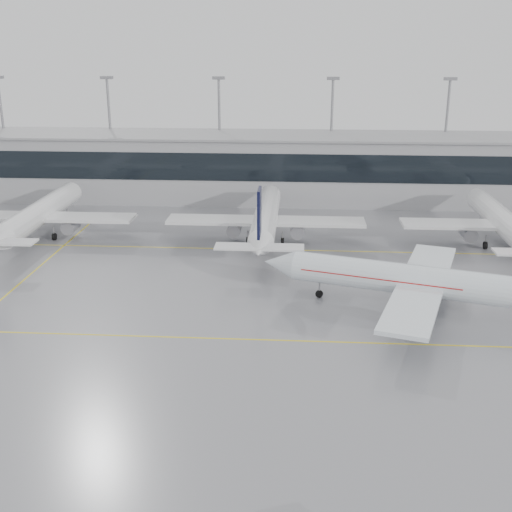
{
  "coord_description": "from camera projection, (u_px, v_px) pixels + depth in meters",
  "views": [
    {
      "loc": [
        4.8,
        -59.29,
        28.92
      ],
      "look_at": [
        0.0,
        12.0,
        5.0
      ],
      "focal_mm": 45.0,
      "sensor_mm": 36.0,
      "label": 1
    }
  ],
  "objects": [
    {
      "name": "air_canada_jet",
      "position": [
        420.0,
        282.0,
        71.31
      ],
      "size": [
        35.42,
        28.81,
        11.31
      ],
      "rotation": [
        0.0,
        0.0,
        2.84
      ],
      "color": "white",
      "rests_on": "ground"
    },
    {
      "name": "parked_jet_c",
      "position": [
        266.0,
        218.0,
        96.28
      ],
      "size": [
        29.64,
        36.96,
        11.72
      ],
      "rotation": [
        0.0,
        0.0,
        1.57
      ],
      "color": "white",
      "rests_on": "ground"
    },
    {
      "name": "taxi_line_north",
      "position": [
        264.0,
        249.0,
        93.97
      ],
      "size": [
        120.0,
        0.25,
        0.01
      ],
      "primitive_type": "cube",
      "color": "yellow",
      "rests_on": "ground"
    },
    {
      "name": "taxi_line_cross",
      "position": [
        23.0,
        281.0,
        81.69
      ],
      "size": [
        0.25,
        60.0,
        0.01
      ],
      "primitive_type": "cube",
      "color": "yellow",
      "rests_on": "ground"
    },
    {
      "name": "taxi_line_main",
      "position": [
        248.0,
        339.0,
        65.59
      ],
      "size": [
        120.0,
        0.25,
        0.01
      ],
      "primitive_type": "cube",
      "color": "yellow",
      "rests_on": "ground"
    },
    {
      "name": "parked_jet_b",
      "position": [
        39.0,
        214.0,
        98.51
      ],
      "size": [
        29.64,
        36.96,
        11.72
      ],
      "rotation": [
        0.0,
        0.0,
        1.57
      ],
      "color": "white",
      "rests_on": "ground"
    },
    {
      "name": "terminal_roof",
      "position": [
        274.0,
        135.0,
        120.37
      ],
      "size": [
        182.0,
        16.0,
        0.4
      ],
      "primitive_type": "cube",
      "color": "gray",
      "rests_on": "ground"
    },
    {
      "name": "light_masts",
      "position": [
        275.0,
        125.0,
        125.69
      ],
      "size": [
        156.4,
        1.0,
        22.6
      ],
      "color": "gray",
      "rests_on": "ground"
    },
    {
      "name": "ground",
      "position": [
        248.0,
        339.0,
        65.59
      ],
      "size": [
        320.0,
        320.0,
        0.0
      ],
      "primitive_type": "plane",
      "color": "gray",
      "rests_on": "ground"
    },
    {
      "name": "parked_jet_d",
      "position": [
        504.0,
        223.0,
        94.06
      ],
      "size": [
        29.64,
        36.96,
        11.72
      ],
      "rotation": [
        0.0,
        0.0,
        1.57
      ],
      "color": "white",
      "rests_on": "ground"
    },
    {
      "name": "terminal",
      "position": [
        274.0,
        168.0,
        122.34
      ],
      "size": [
        180.0,
        15.0,
        12.0
      ],
      "primitive_type": "cube",
      "color": "#9B9C9F",
      "rests_on": "ground"
    },
    {
      "name": "terminal_glass",
      "position": [
        272.0,
        168.0,
        114.72
      ],
      "size": [
        180.0,
        0.2,
        5.0
      ],
      "primitive_type": "cube",
      "color": "black",
      "rests_on": "ground"
    }
  ]
}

